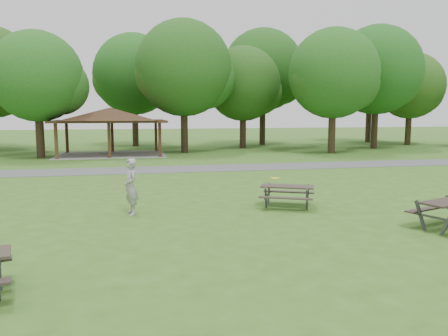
% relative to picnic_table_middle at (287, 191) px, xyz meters
% --- Properties ---
extents(ground, '(160.00, 160.00, 0.00)m').
position_rel_picnic_table_middle_xyz_m(ground, '(-3.03, -2.67, -0.59)').
color(ground, '#325F1B').
rests_on(ground, ground).
extents(asphalt_path, '(120.00, 3.20, 0.02)m').
position_rel_picnic_table_middle_xyz_m(asphalt_path, '(-3.03, 11.33, -0.58)').
color(asphalt_path, '#4D4D50').
rests_on(asphalt_path, ground).
extents(pavilion, '(8.60, 7.01, 3.76)m').
position_rel_picnic_table_middle_xyz_m(pavilion, '(-7.03, 21.33, 2.47)').
color(pavilion, '#3B2715').
rests_on(pavilion, ground).
extents(tree_row_d, '(6.93, 6.60, 9.27)m').
position_rel_picnic_table_middle_xyz_m(tree_row_d, '(-11.95, 19.86, 5.18)').
color(tree_row_d, black).
rests_on(tree_row_d, ground).
extents(tree_row_e, '(8.40, 8.00, 11.02)m').
position_rel_picnic_table_middle_xyz_m(tree_row_e, '(-0.93, 22.36, 6.19)').
color(tree_row_e, black).
rests_on(tree_row_e, ground).
extents(tree_row_f, '(7.35, 7.00, 9.55)m').
position_rel_picnic_table_middle_xyz_m(tree_row_f, '(5.06, 25.86, 5.25)').
color(tree_row_f, black).
rests_on(tree_row_f, ground).
extents(tree_row_g, '(7.77, 7.40, 10.25)m').
position_rel_picnic_table_middle_xyz_m(tree_row_g, '(11.06, 19.36, 5.74)').
color(tree_row_g, '#2E2114').
rests_on(tree_row_g, ground).
extents(tree_row_h, '(8.61, 8.20, 11.37)m').
position_rel_picnic_table_middle_xyz_m(tree_row_h, '(17.07, 22.86, 6.43)').
color(tree_row_h, black).
rests_on(tree_row_h, ground).
extents(tree_row_i, '(7.14, 6.80, 9.52)m').
position_rel_picnic_table_middle_xyz_m(tree_row_i, '(23.06, 26.36, 5.32)').
color(tree_row_i, black).
rests_on(tree_row_i, ground).
extents(tree_deep_b, '(8.40, 8.00, 11.13)m').
position_rel_picnic_table_middle_xyz_m(tree_deep_b, '(-4.93, 30.36, 6.30)').
color(tree_deep_b, '#321E16').
rests_on(tree_deep_b, ground).
extents(tree_deep_c, '(8.82, 8.40, 11.90)m').
position_rel_picnic_table_middle_xyz_m(tree_deep_c, '(8.08, 29.36, 6.85)').
color(tree_deep_c, black).
rests_on(tree_deep_c, ground).
extents(tree_deep_d, '(8.40, 8.00, 11.27)m').
position_rel_picnic_table_middle_xyz_m(tree_deep_d, '(21.07, 30.86, 6.43)').
color(tree_deep_d, '#321E16').
rests_on(tree_deep_d, ground).
extents(picnic_table_middle, '(2.30, 2.13, 0.80)m').
position_rel_picnic_table_middle_xyz_m(picnic_table_middle, '(0.00, 0.00, 0.00)').
color(picnic_table_middle, '#312823').
rests_on(picnic_table_middle, ground).
extents(frisbee_in_flight, '(0.31, 0.31, 0.02)m').
position_rel_picnic_table_middle_xyz_m(frisbee_in_flight, '(-0.78, -0.93, 0.62)').
color(frisbee_in_flight, yellow).
rests_on(frisbee_in_flight, ground).
extents(frisbee_thrower, '(0.63, 0.78, 1.86)m').
position_rel_picnic_table_middle_xyz_m(frisbee_thrower, '(-5.45, 0.01, 0.34)').
color(frisbee_thrower, '#99999B').
rests_on(frisbee_thrower, ground).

